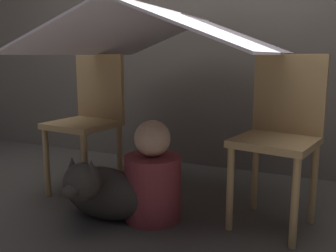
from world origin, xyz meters
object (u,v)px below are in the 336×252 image
chair_left (90,116)px  person_front (153,179)px  chair_right (280,131)px  dog (100,191)px

chair_left → person_front: size_ratio=1.62×
chair_left → chair_right: bearing=6.7°
person_front → chair_left: bearing=157.6°
person_front → dog: person_front is taller
chair_right → dog: (-0.86, -0.39, -0.33)m
person_front → chair_right: bearing=20.6°
chair_right → person_front: (-0.63, -0.23, -0.27)m
chair_left → dog: (0.33, -0.39, -0.33)m
chair_right → chair_left: bearing=-168.9°
person_front → dog: bearing=-147.3°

